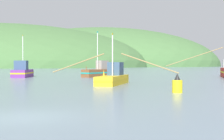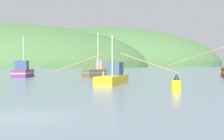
{
  "view_description": "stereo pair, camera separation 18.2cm",
  "coord_description": "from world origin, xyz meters",
  "views": [
    {
      "loc": [
        4.31,
        -13.17,
        2.22
      ],
      "look_at": [
        2.01,
        26.86,
        1.4
      ],
      "focal_mm": 52.49,
      "sensor_mm": 36.0,
      "label": 1
    },
    {
      "loc": [
        4.49,
        -13.16,
        2.22
      ],
      "look_at": [
        2.01,
        26.86,
        1.4
      ],
      "focal_mm": 52.49,
      "sensor_mm": 36.0,
      "label": 2
    }
  ],
  "objects": [
    {
      "name": "fishing_boat_yellow",
      "position": [
        2.46,
        21.28,
        0.73
      ],
      "size": [
        13.42,
        7.65,
        5.38
      ],
      "rotation": [
        0.0,
        0.0,
        4.52
      ],
      "color": "gold",
      "rests_on": "ground"
    },
    {
      "name": "fishing_boat_brown",
      "position": [
        -0.74,
        40.88,
        0.85
      ],
      "size": [
        5.53,
        7.69,
        7.45
      ],
      "rotation": [
        0.0,
        0.0,
        4.17
      ],
      "color": "brown",
      "rests_on": "ground"
    },
    {
      "name": "ground_plane",
      "position": [
        0.0,
        0.0,
        0.0
      ],
      "size": [
        600.0,
        600.0,
        0.0
      ],
      "primitive_type": "plane",
      "color": "slate"
    },
    {
      "name": "hill_far_right",
      "position": [
        -19.89,
        240.74,
        0.0
      ],
      "size": [
        182.17,
        145.74,
        58.74
      ],
      "primitive_type": "ellipsoid",
      "color": "#47703D",
      "rests_on": "ground"
    },
    {
      "name": "hill_far_center",
      "position": [
        -79.92,
        192.7,
        0.0
      ],
      "size": [
        193.56,
        154.84,
        53.53
      ],
      "primitive_type": "ellipsoid",
      "color": "#47703D",
      "rests_on": "ground"
    },
    {
      "name": "channel_buoy",
      "position": [
        7.81,
        11.68,
        0.59
      ],
      "size": [
        0.77,
        0.77,
        1.46
      ],
      "color": "yellow",
      "rests_on": "ground"
    },
    {
      "name": "fishing_boat_purple",
      "position": [
        -13.15,
        38.59,
        0.87
      ],
      "size": [
        2.94,
        7.12,
        6.84
      ],
      "rotation": [
        0.0,
        0.0,
        1.68
      ],
      "color": "#6B2D84",
      "rests_on": "ground"
    }
  ]
}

